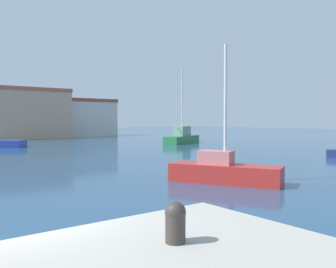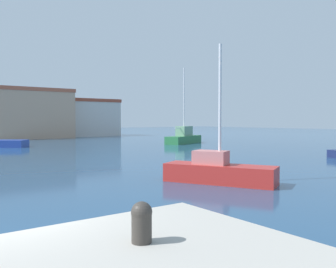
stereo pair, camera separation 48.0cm
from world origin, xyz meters
name	(u,v)px [view 1 (the left image)]	position (x,y,z in m)	size (l,w,h in m)	color
water	(137,151)	(15.00, 20.00, 0.00)	(160.00, 160.00, 0.00)	navy
mooring_bollard	(175,221)	(1.23, -2.50, 1.39)	(0.26, 0.26, 0.50)	#38332D
sailboat_green_outer_mooring	(182,137)	(24.05, 24.94, 0.68)	(6.01, 3.93, 8.30)	#28703D
sailboat_red_inner_mooring	(224,171)	(9.41, 4.56, 0.50)	(3.25, 4.66, 5.69)	#B22823
harbor_office	(27,113)	(13.41, 45.50, 3.47)	(10.99, 5.48, 6.93)	tan
yacht_club	(75,118)	(21.52, 48.32, 2.94)	(12.08, 6.23, 5.87)	beige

